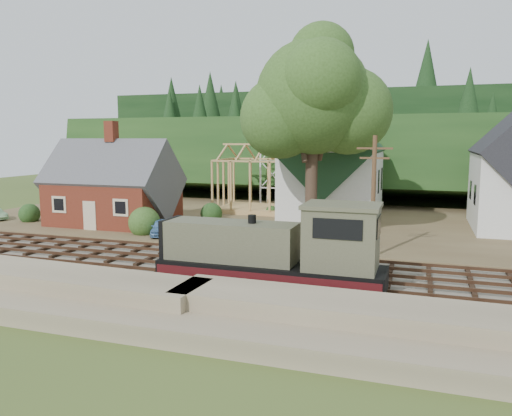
% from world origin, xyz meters
% --- Properties ---
extents(ground, '(140.00, 140.00, 0.00)m').
position_xyz_m(ground, '(0.00, 0.00, 0.00)').
color(ground, '#384C1E').
rests_on(ground, ground).
extents(embankment, '(64.00, 5.00, 1.60)m').
position_xyz_m(embankment, '(0.00, -8.50, 0.00)').
color(embankment, '#7F7259').
rests_on(embankment, ground).
extents(railroad_bed, '(64.00, 11.00, 0.16)m').
position_xyz_m(railroad_bed, '(0.00, 0.00, 0.08)').
color(railroad_bed, '#726B5B').
rests_on(railroad_bed, ground).
extents(village_flat, '(64.00, 26.00, 0.30)m').
position_xyz_m(village_flat, '(0.00, 18.00, 0.15)').
color(village_flat, brown).
rests_on(village_flat, ground).
extents(hillside, '(70.00, 28.96, 12.74)m').
position_xyz_m(hillside, '(0.00, 42.00, 0.00)').
color(hillside, '#1E3F19').
rests_on(hillside, ground).
extents(ridge, '(80.00, 20.00, 12.00)m').
position_xyz_m(ridge, '(0.00, 58.00, 0.00)').
color(ridge, black).
rests_on(ridge, ground).
extents(depot, '(10.80, 7.41, 9.00)m').
position_xyz_m(depot, '(-16.00, 11.00, 3.21)').
color(depot, '#5E2215').
rests_on(depot, village_flat).
extents(church, '(8.40, 15.17, 13.00)m').
position_xyz_m(church, '(2.00, 19.68, 5.18)').
color(church, silver).
rests_on(church, village_flat).
extents(timber_frame, '(8.20, 6.20, 6.99)m').
position_xyz_m(timber_frame, '(-6.00, 22.00, 3.27)').
color(timber_frame, tan).
rests_on(timber_frame, village_flat).
extents(lattice_tower, '(3.20, 3.20, 12.12)m').
position_xyz_m(lattice_tower, '(-6.00, 28.00, 10.03)').
color(lattice_tower, silver).
rests_on(lattice_tower, village_flat).
extents(big_tree, '(10.90, 8.40, 14.70)m').
position_xyz_m(big_tree, '(2.17, 10.08, 10.22)').
color(big_tree, '#38281E').
rests_on(big_tree, village_flat).
extents(telegraph_pole_near, '(2.20, 0.28, 8.00)m').
position_xyz_m(telegraph_pole_near, '(7.00, 5.20, 4.25)').
color(telegraph_pole_near, '#4C331E').
rests_on(telegraph_pole_near, ground).
extents(locomotive, '(11.38, 2.84, 4.57)m').
position_xyz_m(locomotive, '(3.15, -3.00, 2.04)').
color(locomotive, black).
rests_on(locomotive, railroad_bed).
extents(car_blue, '(2.78, 3.99, 1.26)m').
position_xyz_m(car_blue, '(-9.30, 7.44, 0.93)').
color(car_blue, '#5A8BC1').
rests_on(car_blue, village_flat).
extents(patio_set, '(1.96, 1.96, 2.18)m').
position_xyz_m(patio_set, '(-19.92, 9.06, 2.15)').
color(patio_set, silver).
rests_on(patio_set, village_flat).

